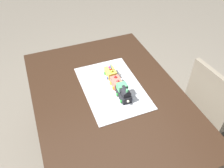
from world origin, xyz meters
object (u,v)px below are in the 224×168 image
at_px(dining_table, 109,106).
at_px(cake_car_gondola_lemon, 111,73).
at_px(birthday_candle, 111,66).
at_px(cake_locomotive, 124,93).
at_px(chair, 213,106).
at_px(cake_car_flatbed_coral, 117,83).

xyz_separation_m(dining_table, cake_car_gondola_lemon, (0.19, -0.08, 0.14)).
height_order(cake_car_gondola_lemon, birthday_candle, birthday_candle).
xyz_separation_m(cake_locomotive, cake_car_gondola_lemon, (0.25, 0.00, -0.02)).
height_order(cake_locomotive, cake_car_gondola_lemon, cake_locomotive).
bearing_deg(birthday_candle, chair, -115.48).
distance_m(chair, cake_car_flatbed_coral, 0.84).
bearing_deg(cake_car_gondola_lemon, dining_table, 155.56).
distance_m(chair, cake_car_gondola_lemon, 0.88).
bearing_deg(dining_table, cake_car_gondola_lemon, -24.44).
relative_size(dining_table, cake_car_flatbed_coral, 14.00).
xyz_separation_m(chair, cake_car_flatbed_coral, (0.25, 0.75, 0.30)).
xyz_separation_m(dining_table, cake_car_flatbed_coral, (0.07, -0.08, 0.14)).
bearing_deg(cake_locomotive, dining_table, 53.99).
bearing_deg(cake_car_gondola_lemon, cake_locomotive, -180.00).
relative_size(cake_locomotive, birthday_candle, 2.71).
distance_m(cake_car_flatbed_coral, birthday_candle, 0.13).
relative_size(dining_table, birthday_candle, 27.14).
height_order(chair, cake_locomotive, same).
xyz_separation_m(cake_car_flatbed_coral, cake_car_gondola_lemon, (0.12, 0.00, 0.00)).
height_order(chair, cake_car_flatbed_coral, chair).
bearing_deg(cake_car_flatbed_coral, dining_table, 128.73).
bearing_deg(cake_car_flatbed_coral, chair, -108.16).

